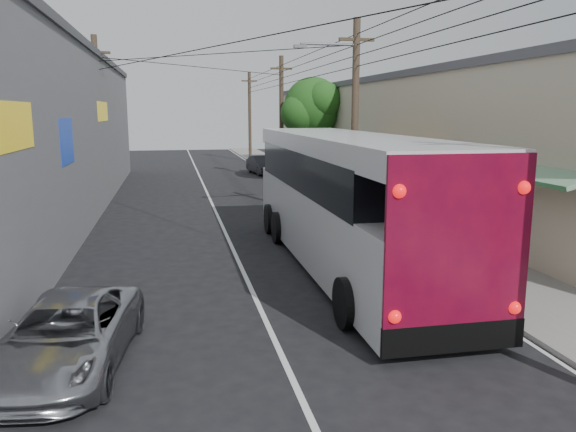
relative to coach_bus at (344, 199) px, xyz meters
name	(u,v)px	position (x,y,z in m)	size (l,w,h in m)	color
ground	(298,392)	(-3.00, -7.20, -1.99)	(120.00, 120.00, 0.00)	black
sidewalk	(335,197)	(3.50, 12.80, -1.93)	(3.00, 80.00, 0.12)	slate
building_right	(401,136)	(7.99, 14.80, 1.16)	(7.09, 40.00, 6.25)	#BCAD96
building_left	(14,131)	(-11.50, 10.80, 1.66)	(7.20, 36.00, 7.25)	slate
utility_poles	(270,119)	(0.13, 13.13, 2.13)	(11.80, 45.28, 8.00)	#473828
street_tree	(314,109)	(3.87, 18.82, 2.68)	(4.40, 4.00, 6.60)	#3F2B19
coach_bus	(344,199)	(0.00, 0.00, 0.00)	(3.13, 13.39, 3.85)	silver
jeepney	(67,335)	(-6.80, -5.51, -1.38)	(2.04, 4.43, 1.23)	#A8A9AF
parked_suv	(311,188)	(1.60, 10.45, -1.11)	(2.47, 6.07, 1.76)	#94949B
parked_car_mid	(300,183)	(1.60, 12.80, -1.18)	(1.93, 4.79, 1.63)	#242428
parked_car_far	(263,165)	(1.60, 24.96, -1.32)	(1.42, 4.08, 1.34)	black
pedestrian_near	(395,217)	(2.40, 1.97, -0.98)	(0.65, 0.43, 1.78)	#C66999
pedestrian_far	(405,200)	(4.60, 6.18, -1.12)	(0.74, 0.57, 1.52)	#81A0BD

